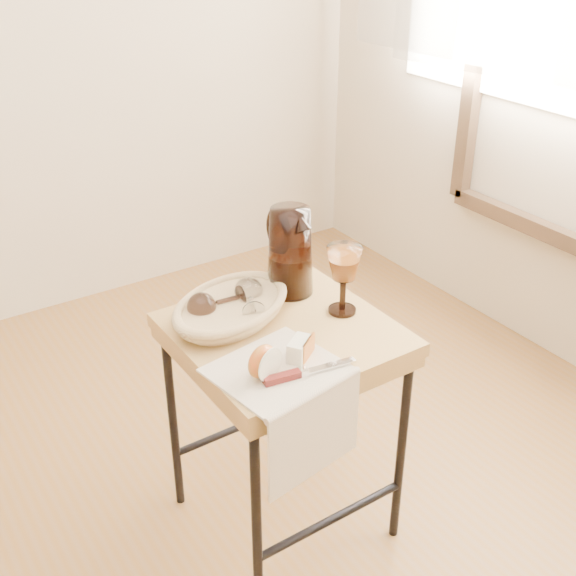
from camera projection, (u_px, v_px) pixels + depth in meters
side_table at (284, 430)px, 1.90m from camera, size 0.50×0.50×0.63m
tea_towel at (277, 370)px, 1.59m from camera, size 0.30×0.28×0.01m
bread_basket at (231, 309)px, 1.78m from camera, size 0.37×0.32×0.05m
goblet_lying_a at (219, 302)px, 1.76m from camera, size 0.12×0.08×0.07m
goblet_lying_b at (251, 299)px, 1.77m from camera, size 0.11×0.14×0.07m
pitcher at (290, 251)px, 1.85m from camera, size 0.17×0.25×0.28m
wine_goblet at (343, 280)px, 1.77m from camera, size 0.11×0.11×0.18m
apple_half at (262, 361)px, 1.55m from camera, size 0.09×0.07×0.08m
apple_wedge at (299, 349)px, 1.62m from camera, size 0.08×0.07×0.05m
table_knife at (306, 371)px, 1.57m from camera, size 0.22×0.06×0.02m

